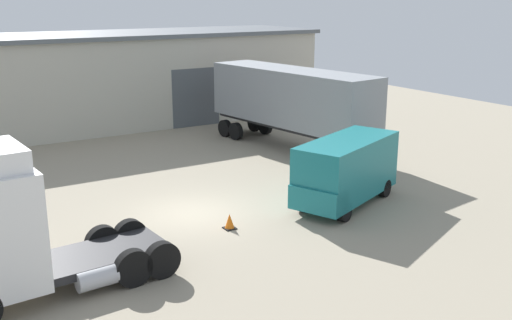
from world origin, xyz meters
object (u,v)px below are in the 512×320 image
delivery_van_teal (345,170)px  traffic_cone (230,222)px  tractor_unit_white (5,230)px  container_trailer_orange (291,99)px

delivery_van_teal → traffic_cone: size_ratio=10.02×
tractor_unit_white → container_trailer_orange: (15.89, 9.83, 0.63)m
container_trailer_orange → traffic_cone: size_ratio=19.41×
container_trailer_orange → delivery_van_teal: (-3.43, -8.54, -1.25)m
tractor_unit_white → traffic_cone: bearing=-173.2°
delivery_van_teal → traffic_cone: delivery_van_teal is taller
tractor_unit_white → delivery_van_teal: 12.54m
tractor_unit_white → container_trailer_orange: 18.70m
tractor_unit_white → container_trailer_orange: bearing=-152.4°
container_trailer_orange → traffic_cone: 12.14m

